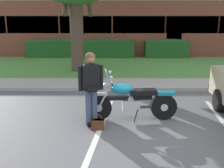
# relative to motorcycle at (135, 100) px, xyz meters

# --- Properties ---
(ground_plane) EXTENTS (140.00, 140.00, 0.00)m
(ground_plane) POSITION_rel_motorcycle_xyz_m (0.32, -0.96, -0.49)
(ground_plane) COLOR #565659
(curb_strip) EXTENTS (60.00, 0.20, 0.12)m
(curb_strip) POSITION_rel_motorcycle_xyz_m (0.32, 2.64, -0.43)
(curb_strip) COLOR #ADA89E
(curb_strip) RESTS_ON ground
(concrete_walk) EXTENTS (60.00, 1.50, 0.08)m
(concrete_walk) POSITION_rel_motorcycle_xyz_m (0.32, 3.49, -0.45)
(concrete_walk) COLOR #ADA89E
(concrete_walk) RESTS_ON ground
(grass_lawn) EXTENTS (60.00, 6.48, 0.06)m
(grass_lawn) POSITION_rel_motorcycle_xyz_m (0.32, 7.47, -0.46)
(grass_lawn) COLOR #518E3D
(grass_lawn) RESTS_ON ground
(stall_stripe_0) EXTENTS (0.63, 4.38, 0.01)m
(stall_stripe_0) POSITION_rel_motorcycle_xyz_m (-0.84, -0.76, -0.49)
(stall_stripe_0) COLOR silver
(stall_stripe_0) RESTS_ON ground
(motorcycle) EXTENTS (2.24, 0.82, 1.26)m
(motorcycle) POSITION_rel_motorcycle_xyz_m (0.00, 0.00, 0.00)
(motorcycle) COLOR black
(motorcycle) RESTS_ON ground
(rider_person) EXTENTS (0.56, 0.36, 1.70)m
(rider_person) POSITION_rel_motorcycle_xyz_m (-1.03, -0.36, 0.50)
(rider_person) COLOR black
(rider_person) RESTS_ON ground
(handbag) EXTENTS (0.28, 0.13, 0.36)m
(handbag) POSITION_rel_motorcycle_xyz_m (-0.87, -0.63, -0.34)
(handbag) COLOR #562D19
(handbag) RESTS_ON ground
(hedge_left) EXTENTS (3.26, 0.90, 1.24)m
(hedge_left) POSITION_rel_motorcycle_xyz_m (-4.50, 10.54, 0.16)
(hedge_left) COLOR #235623
(hedge_left) RESTS_ON ground
(hedge_center_left) EXTENTS (3.18, 0.90, 1.24)m
(hedge_center_left) POSITION_rel_motorcycle_xyz_m (-0.79, 10.54, 0.16)
(hedge_center_left) COLOR #235623
(hedge_center_left) RESTS_ON ground
(hedge_center_right) EXTENTS (2.79, 0.90, 1.24)m
(hedge_center_right) POSITION_rel_motorcycle_xyz_m (2.92, 10.54, 0.16)
(hedge_center_right) COLOR #235623
(hedge_center_right) RESTS_ON ground
(brick_building) EXTENTS (20.57, 10.92, 4.05)m
(brick_building) POSITION_rel_motorcycle_xyz_m (-0.60, 16.37, 1.54)
(brick_building) COLOR brown
(brick_building) RESTS_ON ground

